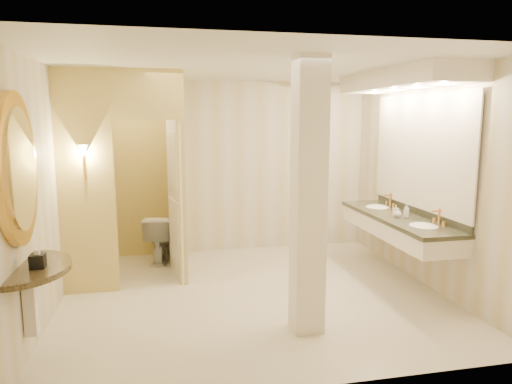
% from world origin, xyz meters
% --- Properties ---
extents(floor, '(4.50, 4.50, 0.00)m').
position_xyz_m(floor, '(0.00, 0.00, 0.00)').
color(floor, beige).
rests_on(floor, ground).
extents(ceiling, '(4.50, 4.50, 0.00)m').
position_xyz_m(ceiling, '(0.00, 0.00, 2.70)').
color(ceiling, silver).
rests_on(ceiling, wall_back).
extents(wall_back, '(4.50, 0.02, 2.70)m').
position_xyz_m(wall_back, '(0.00, 2.00, 1.35)').
color(wall_back, beige).
rests_on(wall_back, floor).
extents(wall_front, '(4.50, 0.02, 2.70)m').
position_xyz_m(wall_front, '(0.00, -2.00, 1.35)').
color(wall_front, beige).
rests_on(wall_front, floor).
extents(wall_left, '(0.02, 4.00, 2.70)m').
position_xyz_m(wall_left, '(-2.25, 0.00, 1.35)').
color(wall_left, beige).
rests_on(wall_left, floor).
extents(wall_right, '(0.02, 4.00, 2.70)m').
position_xyz_m(wall_right, '(2.25, 0.00, 1.35)').
color(wall_right, beige).
rests_on(wall_right, floor).
extents(toilet_closet, '(1.50, 1.55, 2.70)m').
position_xyz_m(toilet_closet, '(-1.11, 0.97, 1.39)').
color(toilet_closet, '#ECD87B').
rests_on(toilet_closet, floor).
extents(wall_sconce, '(0.14, 0.14, 0.42)m').
position_xyz_m(wall_sconce, '(-1.93, 0.43, 1.73)').
color(wall_sconce, '#CF8F42').
rests_on(wall_sconce, toilet_closet).
extents(vanity, '(0.75, 2.38, 2.09)m').
position_xyz_m(vanity, '(1.98, 0.13, 1.63)').
color(vanity, silver).
rests_on(vanity, floor).
extents(console_shelf, '(0.99, 0.99, 1.94)m').
position_xyz_m(console_shelf, '(-2.21, -1.12, 1.34)').
color(console_shelf, black).
rests_on(console_shelf, floor).
extents(pillar, '(0.30, 0.30, 2.70)m').
position_xyz_m(pillar, '(0.35, -1.00, 1.35)').
color(pillar, silver).
rests_on(pillar, floor).
extents(tissue_box, '(0.12, 0.12, 0.12)m').
position_xyz_m(tissue_box, '(-2.08, -1.20, 0.93)').
color(tissue_box, black).
rests_on(tissue_box, console_shelf).
extents(toilet, '(0.51, 0.76, 0.71)m').
position_xyz_m(toilet, '(-1.10, 1.59, 0.36)').
color(toilet, white).
rests_on(toilet, floor).
extents(soap_bottle_a, '(0.08, 0.08, 0.14)m').
position_xyz_m(soap_bottle_a, '(1.90, 0.11, 0.95)').
color(soap_bottle_a, beige).
rests_on(soap_bottle_a, vanity).
extents(soap_bottle_b, '(0.11, 0.11, 0.12)m').
position_xyz_m(soap_bottle_b, '(1.88, 0.02, 0.93)').
color(soap_bottle_b, silver).
rests_on(soap_bottle_b, vanity).
extents(soap_bottle_c, '(0.08, 0.08, 0.18)m').
position_xyz_m(soap_bottle_c, '(1.97, -0.04, 0.97)').
color(soap_bottle_c, '#C6B28C').
rests_on(soap_bottle_c, vanity).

